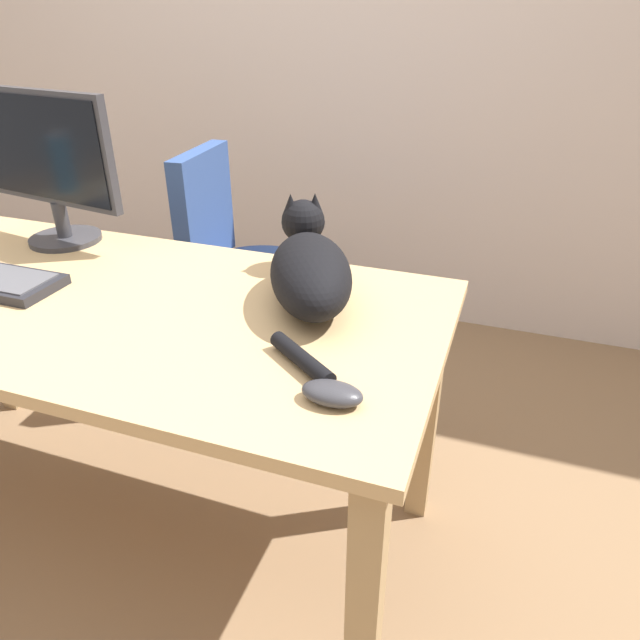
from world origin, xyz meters
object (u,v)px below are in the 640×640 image
Objects in this scene: office_chair at (246,298)px; cat at (309,268)px; computer_mouse at (332,393)px; monitor at (48,163)px.

office_chair is 1.64× the size of cat.
cat is at bearing 116.04° from computer_mouse.
office_chair is at bearing 124.56° from computer_mouse.
monitor reaches higher than computer_mouse.
cat is 5.14× the size of computer_mouse.
cat is (0.80, -0.12, -0.15)m from monitor.
computer_mouse is (0.17, -0.35, -0.06)m from cat.
monitor reaches higher than office_chair.
monitor is (-0.33, -0.46, 0.57)m from office_chair.
computer_mouse is at bearing -63.96° from cat.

